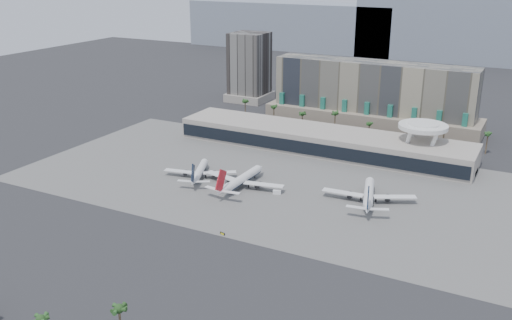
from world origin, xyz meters
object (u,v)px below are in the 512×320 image
at_px(airliner_left, 200,171).
at_px(taxiway_sign, 222,234).
at_px(airliner_right, 369,194).
at_px(service_vehicle_a, 222,182).
at_px(airliner_centre, 242,179).
at_px(service_vehicle_b, 277,192).

xyz_separation_m(airliner_left, taxiway_sign, (42.70, -49.35, -2.81)).
distance_m(airliner_left, airliner_right, 85.10).
relative_size(airliner_left, service_vehicle_a, 7.39).
xyz_separation_m(airliner_centre, airliner_right, (59.70, 10.89, -0.03)).
relative_size(service_vehicle_a, taxiway_sign, 2.08).
bearing_deg(airliner_left, service_vehicle_a, -31.12).
height_order(airliner_centre, airliner_right, airliner_centre).
xyz_separation_m(airliner_left, airliner_centre, (24.85, -1.24, 0.53)).
height_order(airliner_left, service_vehicle_a, airliner_left).
height_order(service_vehicle_a, service_vehicle_b, service_vehicle_a).
relative_size(airliner_centre, service_vehicle_b, 11.85).
distance_m(airliner_left, service_vehicle_b, 43.87).
bearing_deg(airliner_left, taxiway_sign, -71.49).
bearing_deg(taxiway_sign, airliner_centre, 123.38).
bearing_deg(service_vehicle_b, taxiway_sign, -112.75).
bearing_deg(service_vehicle_b, airliner_right, -6.59).
bearing_deg(service_vehicle_b, airliner_centre, 158.81).
distance_m(airliner_left, taxiway_sign, 65.32).
height_order(airliner_right, service_vehicle_a, airliner_right).
xyz_separation_m(service_vehicle_b, taxiway_sign, (-1.10, -48.20, -0.43)).
height_order(airliner_right, taxiway_sign, airliner_right).
bearing_deg(airliner_right, service_vehicle_a, 174.62).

